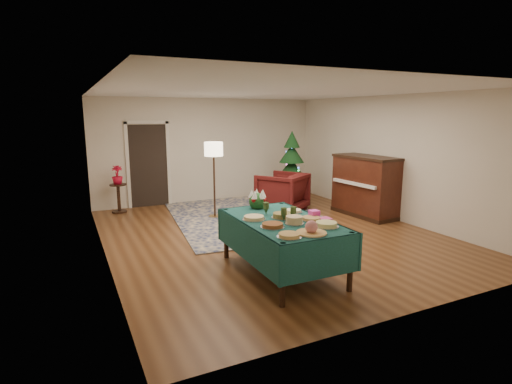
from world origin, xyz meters
name	(u,v)px	position (x,y,z in m)	size (l,w,h in m)	color
room_shell	(271,165)	(0.00, 0.00, 1.35)	(7.00, 7.00, 7.00)	#593319
doorway	(148,163)	(-1.60, 3.48, 1.10)	(1.08, 0.04, 2.16)	black
rug	(247,216)	(0.15, 1.40, 0.01)	(3.20, 4.20, 0.02)	navy
buffet_table	(282,230)	(-0.75, -1.77, 0.64)	(1.23, 2.08, 0.80)	black
platter_0	(289,236)	(-1.08, -2.54, 0.83)	(0.31, 0.31, 0.05)	silver
platter_1	(311,229)	(-0.76, -2.53, 0.87)	(0.40, 0.40, 0.17)	silver
platter_2	(326,225)	(-0.40, -2.35, 0.83)	(0.33, 0.33, 0.07)	silver
platter_3	(272,225)	(-1.06, -2.05, 0.83)	(0.33, 0.33, 0.06)	silver
platter_4	(294,220)	(-0.71, -2.03, 0.85)	(0.27, 0.27, 0.11)	silver
platter_5	(311,219)	(-0.39, -1.97, 0.82)	(0.31, 0.31, 0.04)	silver
platter_6	(254,218)	(-1.11, -1.60, 0.83)	(0.34, 0.34, 0.06)	silver
platter_7	(282,216)	(-0.71, -1.69, 0.84)	(0.30, 0.30, 0.08)	silver
platter_8	(293,211)	(-0.38, -1.46, 0.82)	(0.28, 0.28, 0.04)	silver
goblet_0	(266,208)	(-0.82, -1.41, 0.90)	(0.09, 0.09, 0.19)	#2D471E
goblet_1	(293,213)	(-0.60, -1.82, 0.90)	(0.09, 0.09, 0.19)	#2D471E
goblet_2	(284,214)	(-0.76, -1.83, 0.90)	(0.09, 0.09, 0.19)	#2D471E
napkin_stack	(325,219)	(-0.24, -2.09, 0.82)	(0.16, 0.16, 0.04)	#E03E91
gift_box	(314,214)	(-0.27, -1.87, 0.86)	(0.13, 0.13, 0.11)	#FB45CC
centerpiece	(258,200)	(-0.75, -0.96, 0.94)	(0.29, 0.29, 0.33)	#1E4C1E
armchair	(282,190)	(1.12, 1.51, 0.51)	(1.00, 0.94, 1.03)	#46100F
floor_lamp	(214,154)	(-0.51, 1.72, 1.43)	(0.41, 0.41, 1.69)	#A57F3F
side_table	(119,199)	(-2.40, 3.11, 0.33)	(0.38, 0.38, 0.68)	black
potted_plant	(117,179)	(-2.40, 3.11, 0.80)	(0.24, 0.44, 0.24)	red
christmas_tree	(291,171)	(1.75, 2.17, 0.84)	(1.36, 1.36, 1.88)	black
piano	(365,187)	(2.65, 0.38, 0.67)	(0.83, 1.62, 1.37)	black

